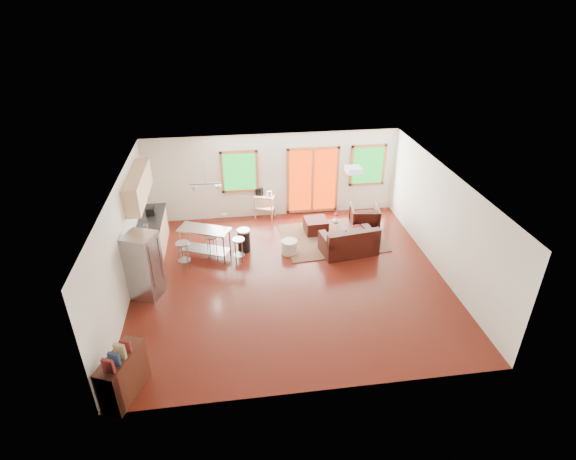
{
  "coord_description": "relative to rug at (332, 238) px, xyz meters",
  "views": [
    {
      "loc": [
        -1.3,
        -8.99,
        6.4
      ],
      "look_at": [
        0.0,
        0.3,
        1.2
      ],
      "focal_mm": 28.0,
      "sensor_mm": 36.0,
      "label": 1
    }
  ],
  "objects": [
    {
      "name": "bookshelf",
      "position": [
        -4.82,
        -4.9,
        0.45
      ],
      "size": [
        0.74,
        1.07,
        1.18
      ],
      "rotation": [
        0.0,
        0.0,
        -0.39
      ],
      "color": "#3C1B11",
      "rests_on": "floor"
    },
    {
      "name": "french_doors",
      "position": [
        -0.27,
        1.67,
        1.09
      ],
      "size": [
        1.6,
        0.05,
        2.1
      ],
      "color": "#AB2402",
      "rests_on": "back_wall"
    },
    {
      "name": "loveseat",
      "position": [
        0.28,
        -0.82,
        0.29
      ],
      "size": [
        1.56,
        1.03,
        0.77
      ],
      "rotation": [
        0.0,
        0.0,
        0.15
      ],
      "color": "black",
      "rests_on": "floor"
    },
    {
      "name": "trash_can",
      "position": [
        -2.5,
        -0.32,
        0.31
      ],
      "size": [
        0.42,
        0.42,
        0.64
      ],
      "rotation": [
        0.0,
        0.0,
        -0.24
      ],
      "color": "black",
      "rests_on": "floor"
    },
    {
      "name": "island",
      "position": [
        -3.51,
        -0.49,
        0.56
      ],
      "size": [
        1.43,
        1.01,
        0.84
      ],
      "rotation": [
        0.0,
        0.0,
        -0.41
      ],
      "color": "#B7BABC",
      "rests_on": "floor"
    },
    {
      "name": "bar_stool_a",
      "position": [
        -4.04,
        -0.94,
        0.53
      ],
      "size": [
        0.36,
        0.36,
        0.73
      ],
      "rotation": [
        0.0,
        0.0,
        -0.06
      ],
      "color": "#B7BABC",
      "rests_on": "floor"
    },
    {
      "name": "ottoman",
      "position": [
        -0.39,
        0.41,
        0.19
      ],
      "size": [
        0.65,
        0.65,
        0.42
      ],
      "primitive_type": "cube",
      "rotation": [
        0.0,
        0.0,
        0.05
      ],
      "color": "black",
      "rests_on": "floor"
    },
    {
      "name": "front_wall",
      "position": [
        -1.47,
        -5.3,
        1.29
      ],
      "size": [
        7.5,
        0.02,
        2.6
      ],
      "primitive_type": "cube",
      "color": "silver",
      "rests_on": "ground"
    },
    {
      "name": "kitchen_cart",
      "position": [
        -1.78,
        1.56,
        0.63
      ],
      "size": [
        0.72,
        0.6,
        0.94
      ],
      "rotation": [
        0.0,
        0.0,
        -0.39
      ],
      "color": "tan",
      "rests_on": "floor"
    },
    {
      "name": "bar_stool_b",
      "position": [
        -3.34,
        -0.6,
        0.5
      ],
      "size": [
        0.43,
        0.43,
        0.69
      ],
      "rotation": [
        0.0,
        0.0,
        0.4
      ],
      "color": "#B7BABC",
      "rests_on": "floor"
    },
    {
      "name": "bar_stool_c",
      "position": [
        -2.66,
        -0.85,
        0.49
      ],
      "size": [
        0.34,
        0.34,
        0.68
      ],
      "rotation": [
        0.0,
        0.0,
        0.06
      ],
      "color": "#B7BABC",
      "rests_on": "floor"
    },
    {
      "name": "floor",
      "position": [
        -1.47,
        -1.79,
        -0.02
      ],
      "size": [
        7.5,
        7.0,
        0.02
      ],
      "primitive_type": "cube",
      "color": "#3C0F09",
      "rests_on": "ground"
    },
    {
      "name": "vase",
      "position": [
        0.12,
        0.12,
        0.51
      ],
      "size": [
        0.2,
        0.21,
        0.35
      ],
      "rotation": [
        0.0,
        0.0,
        -0.0
      ],
      "color": "silver",
      "rests_on": "coffee_table"
    },
    {
      "name": "cup",
      "position": [
        -2.99,
        -0.09,
        1.0
      ],
      "size": [
        0.13,
        0.1,
        0.13
      ],
      "primitive_type": "imported",
      "rotation": [
        0.0,
        0.0,
        -0.01
      ],
      "color": "white",
      "rests_on": "island"
    },
    {
      "name": "armchair",
      "position": [
        1.04,
        0.4,
        0.39
      ],
      "size": [
        0.88,
        0.84,
        0.82
      ],
      "primitive_type": "imported",
      "rotation": [
        0.0,
        0.0,
        3.01
      ],
      "color": "black",
      "rests_on": "floor"
    },
    {
      "name": "window_right",
      "position": [
        1.43,
        1.67,
        1.49
      ],
      "size": [
        1.1,
        0.05,
        1.3
      ],
      "color": "#0E5315",
      "rests_on": "back_wall"
    },
    {
      "name": "back_wall",
      "position": [
        -1.47,
        1.72,
        1.29
      ],
      "size": [
        7.5,
        0.02,
        2.6
      ],
      "primitive_type": "cube",
      "color": "silver",
      "rests_on": "ground"
    },
    {
      "name": "book",
      "position": [
        0.59,
        -0.24,
        0.53
      ],
      "size": [
        0.22,
        0.05,
        0.29
      ],
      "primitive_type": "imported",
      "rotation": [
        0.0,
        0.0,
        0.11
      ],
      "color": "maroon",
      "rests_on": "coffee_table"
    },
    {
      "name": "refrigerator",
      "position": [
        -4.81,
        -1.97,
        0.78
      ],
      "size": [
        0.82,
        0.81,
        1.59
      ],
      "rotation": [
        0.0,
        0.0,
        -0.39
      ],
      "color": "#B7BABC",
      "rests_on": "floor"
    },
    {
      "name": "coffee_table",
      "position": [
        0.58,
        -0.14,
        0.3
      ],
      "size": [
        1.0,
        0.74,
        0.36
      ],
      "rotation": [
        0.0,
        0.0,
        -0.24
      ],
      "color": "#3C1B11",
      "rests_on": "floor"
    },
    {
      "name": "ceiling_flush",
      "position": [
        0.13,
        -1.19,
        2.52
      ],
      "size": [
        0.35,
        0.35,
        0.12
      ],
      "primitive_type": "cube",
      "color": "white",
      "rests_on": "ceiling"
    },
    {
      "name": "left_wall",
      "position": [
        -5.23,
        -1.79,
        1.29
      ],
      "size": [
        0.02,
        7.0,
        2.6
      ],
      "primitive_type": "cube",
      "color": "silver",
      "rests_on": "ground"
    },
    {
      "name": "rug",
      "position": [
        0.0,
        0.0,
        0.0
      ],
      "size": [
        2.91,
        2.32,
        0.03
      ],
      "primitive_type": "cube",
      "rotation": [
        0.0,
        0.0,
        0.08
      ],
      "color": "#445433",
      "rests_on": "floor"
    },
    {
      "name": "window_left",
      "position": [
        -2.47,
        1.67,
        1.49
      ],
      "size": [
        1.1,
        0.05,
        1.3
      ],
      "color": "#0E5315",
      "rests_on": "back_wall"
    },
    {
      "name": "pendant_light",
      "position": [
        -3.37,
        -0.29,
        1.88
      ],
      "size": [
        0.8,
        0.18,
        0.79
      ],
      "color": "gray",
      "rests_on": "ceiling"
    },
    {
      "name": "pouf",
      "position": [
        -1.31,
        -0.62,
        0.17
      ],
      "size": [
        0.53,
        0.53,
        0.37
      ],
      "primitive_type": "cylinder",
      "rotation": [
        0.0,
        0.0,
        0.26
      ],
      "color": "beige",
      "rests_on": "floor"
    },
    {
      "name": "cabinets",
      "position": [
        -4.96,
        -0.09,
        0.91
      ],
      "size": [
        0.64,
        2.24,
        2.3
      ],
      "color": "tan",
      "rests_on": "floor"
    },
    {
      "name": "right_wall",
      "position": [
        2.29,
        -1.79,
        1.29
      ],
      "size": [
        0.02,
        7.0,
        2.6
      ],
      "primitive_type": "cube",
      "color": "silver",
      "rests_on": "ground"
    },
    {
      "name": "ceiling",
      "position": [
        -1.47,
        -1.79,
        2.6
      ],
      "size": [
        7.5,
        7.0,
        0.02
      ],
      "primitive_type": "cube",
      "color": "white",
      "rests_on": "ground"
    }
  ]
}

